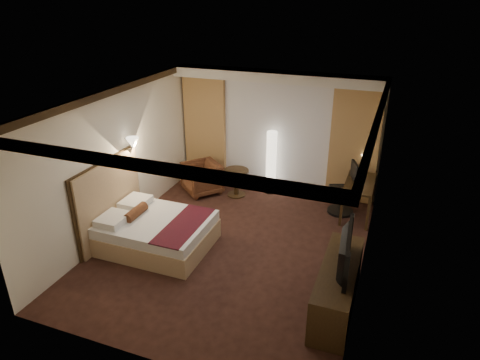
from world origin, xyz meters
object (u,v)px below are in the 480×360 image
at_px(desk, 358,197).
at_px(office_chair, 343,188).
at_px(bed, 157,233).
at_px(floor_lamp, 271,162).
at_px(armchair, 202,177).
at_px(television, 340,246).
at_px(side_table, 236,183).
at_px(dresser, 337,287).

distance_m(desk, office_chair, 0.38).
relative_size(bed, floor_lamp, 1.28).
relative_size(armchair, floor_lamp, 0.54).
height_order(armchair, floor_lamp, floor_lamp).
bearing_deg(television, side_table, 37.68).
bearing_deg(side_table, dresser, -47.49).
relative_size(armchair, side_table, 1.27).
height_order(floor_lamp, desk, floor_lamp).
relative_size(bed, office_chair, 1.67).
bearing_deg(floor_lamp, dresser, -59.09).
xyz_separation_m(floor_lamp, television, (1.99, -3.38, 0.31)).
distance_m(office_chair, dresser, 2.98).
height_order(office_chair, dresser, office_chair).
relative_size(floor_lamp, office_chair, 1.30).
bearing_deg(bed, television, -8.79).
xyz_separation_m(bed, office_chair, (2.89, 2.45, 0.28)).
relative_size(desk, office_chair, 1.17).
bearing_deg(armchair, side_table, 50.92).
xyz_separation_m(armchair, floor_lamp, (1.44, 0.59, 0.33)).
relative_size(desk, dresser, 0.72).
bearing_deg(desk, office_chair, -171.33).
height_order(desk, television, television).
bearing_deg(desk, side_table, -178.50).
height_order(bed, office_chair, office_chair).
distance_m(bed, desk, 4.07).
bearing_deg(bed, armchair, 95.02).
bearing_deg(floor_lamp, television, -59.46).
relative_size(floor_lamp, desk, 1.11).
relative_size(office_chair, dresser, 0.61).
xyz_separation_m(desk, office_chair, (-0.33, -0.05, 0.18)).
height_order(bed, desk, desk).
bearing_deg(desk, bed, -142.12).
distance_m(side_table, dresser, 3.97).
height_order(armchair, dresser, armchair).
xyz_separation_m(side_table, television, (2.66, -2.93, 0.73)).
distance_m(desk, dresser, 3.00).
relative_size(floor_lamp, television, 1.25).
bearing_deg(desk, floor_lamp, 169.08).
bearing_deg(dresser, armchair, 141.11).
distance_m(armchair, side_table, 0.80).
xyz_separation_m(office_chair, television, (0.35, -2.95, 0.48)).
height_order(side_table, desk, desk).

